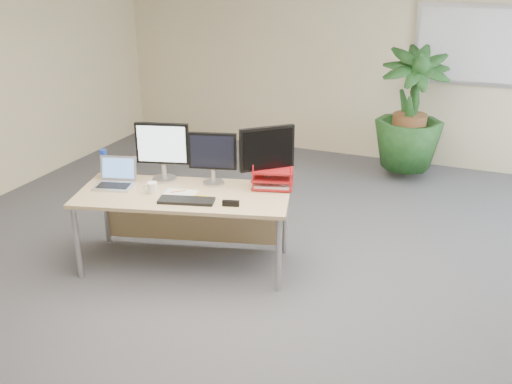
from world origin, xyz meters
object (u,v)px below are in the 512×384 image
at_px(desk, 187,204).
at_px(monitor_right, 213,155).
at_px(floor_plant, 410,119).
at_px(monitor_left, 163,148).
at_px(laptop, 116,178).

distance_m(desk, monitor_right, 0.48).
relative_size(floor_plant, monitor_left, 2.89).
distance_m(desk, floor_plant, 3.15).
bearing_deg(floor_plant, laptop, -125.21).
bearing_deg(desk, monitor_right, 48.74).
bearing_deg(laptop, desk, 13.64).
xyz_separation_m(monitor_right, laptop, (-0.77, -0.34, -0.21)).
bearing_deg(floor_plant, monitor_right, -116.53).
bearing_deg(desk, floor_plant, 62.29).
height_order(floor_plant, laptop, floor_plant).
bearing_deg(monitor_left, floor_plant, 56.97).
height_order(desk, laptop, laptop).
bearing_deg(floor_plant, desk, -117.71).
distance_m(floor_plant, monitor_right, 2.91).
bearing_deg(monitor_right, monitor_left, -169.78).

